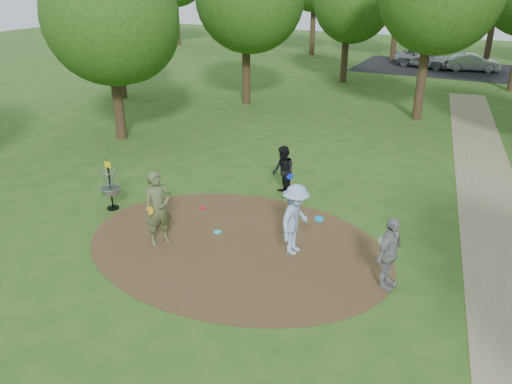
% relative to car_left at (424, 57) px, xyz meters
% --- Properties ---
extents(ground, '(100.00, 100.00, 0.00)m').
position_rel_car_left_xyz_m(ground, '(0.22, -30.00, -0.74)').
color(ground, '#2D5119').
rests_on(ground, ground).
extents(dirt_clearing, '(8.40, 8.40, 0.02)m').
position_rel_car_left_xyz_m(dirt_clearing, '(0.22, -30.00, -0.73)').
color(dirt_clearing, '#47301C').
rests_on(dirt_clearing, ground).
extents(footpath, '(7.55, 39.89, 0.01)m').
position_rel_car_left_xyz_m(footpath, '(6.72, -28.00, -0.74)').
color(footpath, '#8C7A5B').
rests_on(footpath, ground).
extents(parking_lot, '(14.00, 8.00, 0.01)m').
position_rel_car_left_xyz_m(parking_lot, '(2.22, -0.00, -0.74)').
color(parking_lot, black).
rests_on(parking_lot, ground).
extents(player_observer_with_disc, '(0.81, 0.89, 2.05)m').
position_rel_car_left_xyz_m(player_observer_with_disc, '(-1.69, -30.74, 0.28)').
color(player_observer_with_disc, '#556038').
rests_on(player_observer_with_disc, ground).
extents(player_throwing_with_disc, '(1.16, 1.27, 1.90)m').
position_rel_car_left_xyz_m(player_throwing_with_disc, '(1.74, -29.60, 0.21)').
color(player_throwing_with_disc, '#98B9E4').
rests_on(player_throwing_with_disc, ground).
extents(player_walking_with_disc, '(1.01, 1.03, 1.68)m').
position_rel_car_left_xyz_m(player_walking_with_disc, '(0.02, -26.45, 0.10)').
color(player_walking_with_disc, black).
rests_on(player_walking_with_disc, ground).
extents(player_waiting_with_disc, '(0.68, 1.11, 1.77)m').
position_rel_car_left_xyz_m(player_waiting_with_disc, '(4.24, -30.09, 0.14)').
color(player_waiting_with_disc, gray).
rests_on(player_waiting_with_disc, ground).
extents(disc_ground_cyan, '(0.22, 0.22, 0.02)m').
position_rel_car_left_xyz_m(disc_ground_cyan, '(-0.59, -29.59, -0.71)').
color(disc_ground_cyan, '#1CE3D5').
rests_on(disc_ground_cyan, dirt_clearing).
extents(disc_ground_red, '(0.22, 0.22, 0.02)m').
position_rel_car_left_xyz_m(disc_ground_red, '(-1.79, -28.49, -0.71)').
color(disc_ground_red, red).
rests_on(disc_ground_red, dirt_clearing).
extents(car_left, '(4.67, 2.88, 1.48)m').
position_rel_car_left_xyz_m(car_left, '(0.00, 0.00, 0.00)').
color(car_left, '#94979B').
rests_on(car_left, ground).
extents(car_right, '(3.93, 2.16, 1.23)m').
position_rel_car_left_xyz_m(car_right, '(3.44, -0.08, -0.13)').
color(car_right, '#939399').
rests_on(car_right, ground).
extents(disc_golf_basket, '(0.63, 0.63, 1.54)m').
position_rel_car_left_xyz_m(disc_golf_basket, '(-4.28, -29.70, 0.13)').
color(disc_golf_basket, black).
rests_on(disc_golf_basket, ground).
extents(tree_ring, '(36.65, 45.74, 9.15)m').
position_rel_car_left_xyz_m(tree_ring, '(2.43, -21.47, 4.43)').
color(tree_ring, '#332316').
rests_on(tree_ring, ground).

